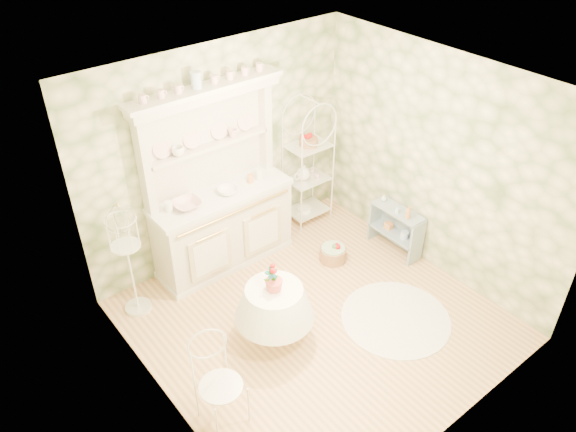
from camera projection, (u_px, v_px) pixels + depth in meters
floor at (316, 320)px, 6.30m from camera, size 3.60×3.60×0.00m
ceiling at (325, 92)px, 4.76m from camera, size 3.60×3.60×0.00m
wall_left at (155, 301)px, 4.60m from camera, size 3.60×3.60×0.00m
wall_right at (437, 165)px, 6.46m from camera, size 3.60×3.60×0.00m
wall_back at (220, 154)px, 6.68m from camera, size 3.60×3.60×0.00m
wall_front at (472, 326)px, 4.38m from camera, size 3.60×3.60×0.00m
kitchen_dresser at (220, 184)px, 6.52m from camera, size 1.87×0.61×2.29m
bakers_rack at (308, 162)px, 7.42m from camera, size 0.57×0.41×1.82m
side_shelf at (396, 230)px, 7.19m from camera, size 0.28×0.72×0.62m
round_table at (274, 318)px, 5.89m from camera, size 0.66×0.66×0.64m
cafe_chair at (221, 384)px, 4.98m from camera, size 0.55×0.55×0.97m
birdcage_stand at (128, 256)px, 6.01m from camera, size 0.38×0.38×1.55m
floor_basket at (333, 252)px, 7.11m from camera, size 0.41×0.41×0.24m
lace_rug at (396, 318)px, 6.31m from camera, size 1.56×1.56×0.01m
bowl_floral at (187, 207)px, 6.35m from camera, size 0.35×0.35×0.08m
bowl_white at (228, 193)px, 6.59m from camera, size 0.28×0.28×0.07m
cup_left at (178, 153)px, 6.15m from camera, size 0.17×0.17×0.11m
cup_right at (233, 135)px, 6.52m from camera, size 0.11×0.11×0.10m
potted_geranium at (272, 279)px, 5.58m from camera, size 0.16×0.12×0.27m
bottle_amber at (408, 214)px, 6.83m from camera, size 0.09×0.09×0.18m
bottle_blue at (397, 211)px, 6.93m from camera, size 0.05×0.05×0.10m
bottle_glass at (384, 199)px, 7.17m from camera, size 0.08×0.08×0.09m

